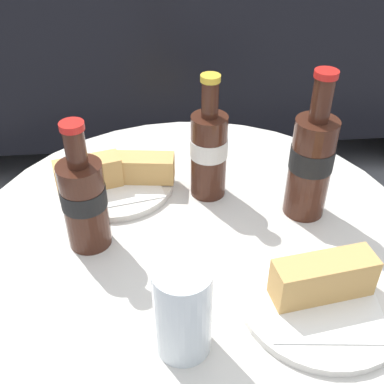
% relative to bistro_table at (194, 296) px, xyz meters
% --- Properties ---
extents(bistro_table, '(0.75, 0.75, 0.75)m').
position_rel_bistro_table_xyz_m(bistro_table, '(0.00, 0.00, 0.00)').
color(bistro_table, gold).
rests_on(bistro_table, ground_plane).
extents(cola_bottle_left, '(0.07, 0.07, 0.25)m').
position_rel_bistro_table_xyz_m(cola_bottle_left, '(0.19, 0.03, 0.26)').
color(cola_bottle_left, '#3D1E14').
rests_on(cola_bottle_left, bistro_table).
extents(cola_bottle_right, '(0.06, 0.06, 0.22)m').
position_rel_bistro_table_xyz_m(cola_bottle_right, '(0.03, 0.10, 0.25)').
color(cola_bottle_right, '#3D1E14').
rests_on(cola_bottle_right, bistro_table).
extents(cola_bottle_center, '(0.07, 0.07, 0.21)m').
position_rel_bistro_table_xyz_m(cola_bottle_center, '(-0.17, -0.01, 0.25)').
color(cola_bottle_center, '#3D1E14').
rests_on(cola_bottle_center, bistro_table).
extents(drinking_glass, '(0.07, 0.07, 0.13)m').
position_rel_bistro_table_xyz_m(drinking_glass, '(-0.03, -0.22, 0.22)').
color(drinking_glass, silver).
rests_on(drinking_glass, bistro_table).
extents(lunch_plate_near, '(0.21, 0.21, 0.07)m').
position_rel_bistro_table_xyz_m(lunch_plate_near, '(-0.13, 0.13, 0.18)').
color(lunch_plate_near, silver).
rests_on(lunch_plate_near, bistro_table).
extents(lunch_plate_far, '(0.22, 0.22, 0.07)m').
position_rel_bistro_table_xyz_m(lunch_plate_far, '(0.16, -0.17, 0.18)').
color(lunch_plate_far, silver).
rests_on(lunch_plate_far, bistro_table).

